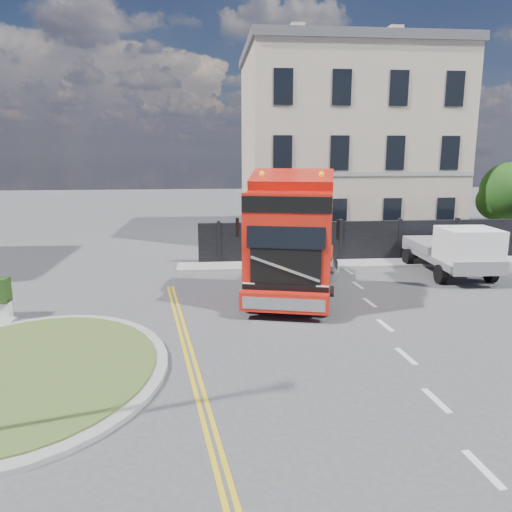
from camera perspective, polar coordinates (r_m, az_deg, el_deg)
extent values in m
plane|color=#424244|center=(15.93, 3.91, -7.79)|extent=(120.00, 120.00, 0.00)
cylinder|color=gray|center=(13.67, -24.76, -12.02)|extent=(6.80, 6.80, 0.12)
cylinder|color=#394E1F|center=(13.64, -24.79, -11.71)|extent=(6.20, 6.20, 0.05)
cube|color=black|center=(25.65, 13.93, 1.70)|extent=(18.00, 0.25, 2.00)
cube|color=#B5A790|center=(32.44, 9.87, 11.90)|extent=(12.00, 10.00, 11.00)
cube|color=#515156|center=(32.98, 10.24, 21.93)|extent=(12.30, 10.30, 0.50)
cube|color=#B5A790|center=(32.48, 4.73, 23.58)|extent=(0.80, 0.80, 1.60)
cube|color=#B5A790|center=(34.02, 15.57, 22.67)|extent=(0.80, 0.80, 1.60)
cylinder|color=#382619|center=(32.02, 26.65, 3.11)|extent=(0.24, 0.24, 2.40)
sphere|color=#183811|center=(31.82, 26.98, 6.66)|extent=(3.20, 3.20, 3.20)
sphere|color=#183811|center=(31.94, 25.74, 5.71)|extent=(2.20, 2.20, 2.20)
cube|color=gray|center=(24.99, 14.50, -0.78)|extent=(20.00, 1.60, 0.12)
cube|color=black|center=(19.64, 4.35, -1.42)|extent=(4.52, 7.68, 0.51)
cube|color=red|center=(17.37, 3.90, 2.24)|extent=(3.51, 3.59, 3.20)
cube|color=red|center=(18.39, 4.29, 6.89)|extent=(3.02, 1.71, 1.60)
cube|color=black|center=(15.85, 3.45, 3.01)|extent=(2.45, 0.70, 1.20)
cube|color=red|center=(16.01, 3.22, -5.30)|extent=(2.87, 1.10, 0.63)
cylinder|color=black|center=(17.04, -0.61, -4.34)|extent=(0.65, 1.24, 1.19)
cylinder|color=gray|center=(17.04, -0.61, -4.34)|extent=(0.56, 0.73, 0.65)
cylinder|color=black|center=(16.83, 7.74, -4.67)|extent=(0.65, 1.24, 1.19)
cylinder|color=gray|center=(16.83, 7.74, -4.67)|extent=(0.56, 0.73, 0.65)
cylinder|color=black|center=(20.93, 1.23, -1.30)|extent=(0.65, 1.24, 1.19)
cylinder|color=gray|center=(20.93, 1.23, -1.30)|extent=(0.56, 0.73, 0.65)
cylinder|color=black|center=(20.75, 8.00, -1.53)|extent=(0.65, 1.24, 1.19)
cylinder|color=gray|center=(20.75, 8.00, -1.53)|extent=(0.56, 0.73, 0.65)
cylinder|color=black|center=(22.26, 1.70, -0.51)|extent=(0.65, 1.24, 1.19)
cylinder|color=gray|center=(22.26, 1.70, -0.51)|extent=(0.56, 0.73, 0.65)
cylinder|color=black|center=(22.09, 8.07, -0.72)|extent=(0.65, 1.24, 1.19)
cylinder|color=gray|center=(22.09, 8.07, -0.72)|extent=(0.56, 0.73, 0.65)
cube|color=slate|center=(23.82, 21.01, 0.03)|extent=(2.40, 5.58, 0.29)
cube|color=silver|center=(22.20, 23.10, 1.01)|extent=(2.26, 2.15, 1.49)
cylinder|color=black|center=(21.92, 20.37, -1.96)|extent=(0.29, 0.80, 0.80)
cylinder|color=black|center=(22.95, 25.26, -1.77)|extent=(0.29, 0.80, 0.80)
cylinder|color=black|center=(24.98, 16.97, -0.13)|extent=(0.29, 0.80, 0.80)
cylinder|color=black|center=(25.89, 21.43, -0.03)|extent=(0.29, 0.80, 0.80)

